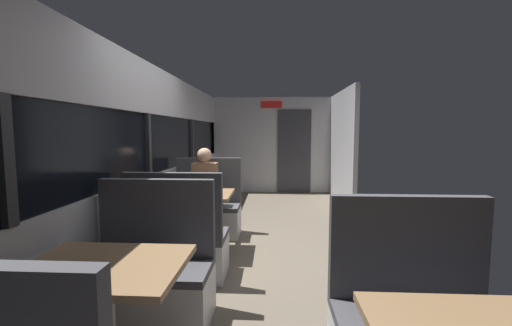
# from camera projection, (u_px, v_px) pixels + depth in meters

# --- Properties ---
(ground_plane) EXTENTS (3.30, 9.20, 0.02)m
(ground_plane) POSITION_uv_depth(u_px,v_px,m) (268.00, 256.00, 3.98)
(ground_plane) COLOR #665B4C
(carriage_window_panel_left) EXTENTS (0.09, 8.48, 2.30)m
(carriage_window_panel_left) POSITION_uv_depth(u_px,v_px,m) (147.00, 163.00, 3.95)
(carriage_window_panel_left) COLOR #B2B2B7
(carriage_window_panel_left) RESTS_ON ground_plane
(carriage_end_bulkhead) EXTENTS (2.90, 0.11, 2.30)m
(carriage_end_bulkhead) POSITION_uv_depth(u_px,v_px,m) (274.00, 146.00, 8.03)
(carriage_end_bulkhead) COLOR #B2B2B7
(carriage_end_bulkhead) RESTS_ON ground_plane
(carriage_aisle_panel_right) EXTENTS (0.08, 2.40, 2.30)m
(carriage_aisle_panel_right) POSITION_uv_depth(u_px,v_px,m) (342.00, 148.00, 6.77)
(carriage_aisle_panel_right) COLOR #B2B2B7
(carriage_aisle_panel_right) RESTS_ON ground_plane
(dining_table_near_window) EXTENTS (0.90, 0.70, 0.74)m
(dining_table_near_window) POSITION_uv_depth(u_px,v_px,m) (105.00, 281.00, 1.89)
(dining_table_near_window) COLOR #9E9EA3
(dining_table_near_window) RESTS_ON ground_plane
(bench_near_window_facing_entry) EXTENTS (0.95, 0.50, 1.10)m
(bench_near_window_facing_entry) POSITION_uv_depth(u_px,v_px,m) (151.00, 279.00, 2.61)
(bench_near_window_facing_entry) COLOR silver
(bench_near_window_facing_entry) RESTS_ON ground_plane
(dining_table_mid_window) EXTENTS (0.90, 0.70, 0.74)m
(dining_table_mid_window) POSITION_uv_depth(u_px,v_px,m) (195.00, 201.00, 4.03)
(dining_table_mid_window) COLOR #9E9EA3
(dining_table_mid_window) RESTS_ON ground_plane
(bench_mid_window_facing_end) EXTENTS (0.95, 0.50, 1.10)m
(bench_mid_window_facing_end) POSITION_uv_depth(u_px,v_px,m) (179.00, 246.00, 3.37)
(bench_mid_window_facing_end) COLOR silver
(bench_mid_window_facing_end) RESTS_ON ground_plane
(bench_mid_window_facing_entry) EXTENTS (0.95, 0.50, 1.10)m
(bench_mid_window_facing_entry) POSITION_uv_depth(u_px,v_px,m) (207.00, 212.00, 4.76)
(bench_mid_window_facing_entry) COLOR silver
(bench_mid_window_facing_entry) RESTS_ON ground_plane
(seated_passenger) EXTENTS (0.47, 0.55, 1.26)m
(seated_passenger) POSITION_uv_depth(u_px,v_px,m) (206.00, 199.00, 4.67)
(seated_passenger) COLOR #26262D
(seated_passenger) RESTS_ON ground_plane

